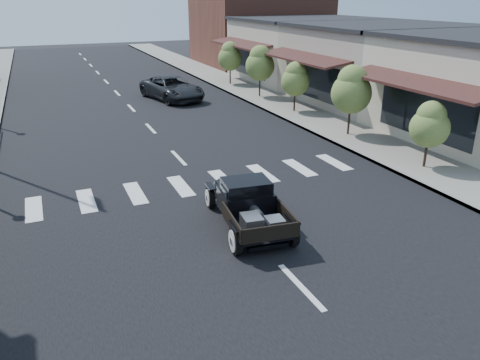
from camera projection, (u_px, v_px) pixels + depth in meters
name	position (u px, v px, depth m)	size (l,w,h in m)	color
ground	(248.00, 231.00, 13.35)	(120.00, 120.00, 0.00)	black
road	(138.00, 116.00, 26.16)	(14.00, 80.00, 0.02)	black
road_markings	(161.00, 139.00, 21.90)	(12.00, 60.00, 0.06)	silver
sidewalk_right	(274.00, 102.00, 29.26)	(3.00, 80.00, 0.15)	gray
storefront_mid	(382.00, 65.00, 29.14)	(10.00, 9.00, 4.50)	#A79B8C
storefront_far	(307.00, 50.00, 36.83)	(10.00, 9.00, 4.50)	#BBAF9E
far_building_right	(259.00, 26.00, 45.09)	(11.00, 10.00, 7.00)	brown
small_tree_a	(428.00, 136.00, 17.55)	(1.47, 1.47, 2.45)	#5C7134
small_tree_b	(351.00, 101.00, 21.66)	(1.86, 1.86, 3.11)	#5C7134
small_tree_c	(295.00, 88.00, 26.16)	(1.59, 1.59, 2.65)	#5C7134
small_tree_d	(260.00, 72.00, 30.00)	(1.86, 1.86, 3.10)	#5C7134
small_tree_e	(230.00, 63.00, 34.37)	(1.76, 1.76, 2.93)	#5C7134
hotrod_pickup	(248.00, 204.00, 13.40)	(1.90, 4.06, 1.41)	black
second_car	(172.00, 88.00, 29.95)	(2.42, 5.25, 1.46)	black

